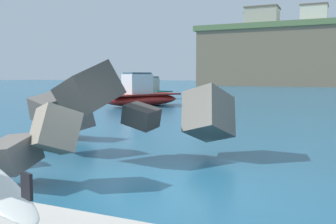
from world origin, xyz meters
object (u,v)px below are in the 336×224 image
Objects in this scene: station_building_west at (261,23)px; station_building_east at (262,18)px; mooring_buoy_inner at (187,98)px; station_building_central at (314,16)px; boat_mid_left at (152,92)px; boat_near_centre at (141,96)px.

station_building_west is 0.99× the size of station_building_east.
station_building_central is at bearing 84.07° from mooring_buoy_inner.
boat_mid_left is 10.81× the size of mooring_buoy_inner.
boat_near_centre reaches higher than mooring_buoy_inner.
station_building_east is (1.67, -7.31, 0.06)m from station_building_west.
boat_near_centre is at bearing -95.70° from station_building_central.
boat_near_centre is at bearing -86.25° from station_building_east.
station_building_central reaches higher than mooring_buoy_inner.
mooring_buoy_inner is 0.06× the size of station_building_east.
station_building_central is at bearing 80.36° from boat_mid_left.
station_building_central is 11.72m from station_building_east.
boat_near_centre is 9.35m from boat_mid_left.
boat_mid_left reaches higher than mooring_buoy_inner.
mooring_buoy_inner is 0.06× the size of station_building_west.
boat_near_centre is 72.93m from station_building_central.
boat_near_centre is at bearing -68.06° from boat_mid_left.
station_building_east reaches higher than boat_mid_left.
mooring_buoy_inner is at bearing 86.26° from boat_near_centre.
boat_near_centre is 14.46× the size of mooring_buoy_inner.
station_building_east is (-11.72, -0.23, 0.13)m from station_building_central.
station_building_central reaches higher than boat_mid_left.
station_building_central is at bearing 84.30° from boat_near_centre.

